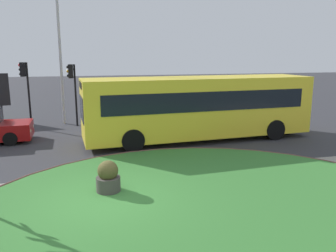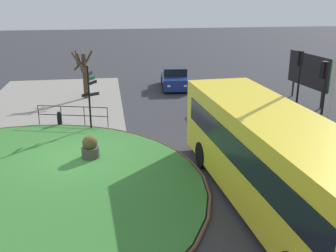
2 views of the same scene
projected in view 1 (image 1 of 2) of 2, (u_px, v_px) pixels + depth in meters
name	position (u px, v px, depth m)	size (l,w,h in m)	color
ground	(105.00, 202.00, 9.69)	(120.00, 120.00, 0.00)	#333338
sidewalk_paving	(110.00, 236.00, 7.89)	(32.00, 8.21, 0.02)	gray
grass_island	(225.00, 230.00, 8.07)	(14.03, 14.03, 0.10)	#387A33
grass_kerb_ring	(225.00, 230.00, 8.07)	(14.34, 14.34, 0.11)	brown
bus_yellow	(199.00, 106.00, 16.57)	(11.18, 3.29, 3.04)	yellow
traffic_light_near	(25.00, 80.00, 18.95)	(0.49, 0.29, 3.69)	black
traffic_light_far	(72.00, 81.00, 19.52)	(0.49, 0.29, 3.56)	black
lamppost_tall	(59.00, 41.00, 19.75)	(0.32, 0.32, 9.15)	#B7B7BC
planter_near_signpost	(108.00, 179.00, 10.19)	(0.73, 0.73, 1.04)	#47423D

